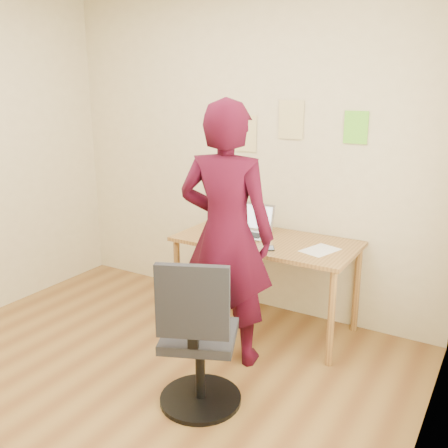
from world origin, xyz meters
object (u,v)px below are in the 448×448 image
Objects in this scene: phone at (270,248)px; person at (226,235)px; desk at (266,250)px; laptop at (251,228)px; office_chair at (198,346)px.

person is at bearing -143.97° from phone.
laptop is at bearing 158.97° from desk.
laptop is (-0.18, 0.07, 0.14)m from desk.
phone is (0.13, -0.19, 0.09)m from desk.
phone is at bearing 66.95° from office_chair.
person reaches higher than laptop.
office_chair is at bearing -76.90° from laptop.
phone is at bearing -41.74° from laptop.
laptop reaches higher than desk.
laptop is at bearing -87.52° from person.
desk is 0.62m from person.
laptop is at bearing 108.73° from phone.
laptop reaches higher than phone.
phone is at bearing -123.86° from person.
office_chair is 0.80m from person.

